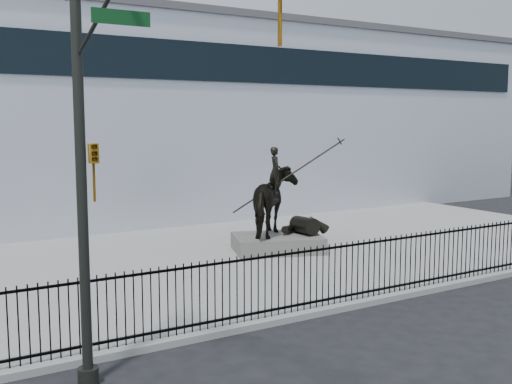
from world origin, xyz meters
TOP-DOWN VIEW (x-y plane):
  - ground at (0.00, 0.00)m, footprint 120.00×120.00m
  - plaza at (0.00, 7.00)m, footprint 30.00×12.00m
  - building at (0.00, 20.00)m, footprint 44.00×14.00m
  - picket_fence at (0.00, 1.25)m, footprint 22.10×0.10m
  - statue_plinth at (1.30, 6.93)m, footprint 3.40×2.84m
  - equestrian_statue at (1.35, 6.92)m, footprint 3.54×2.82m
  - traffic_signal_left at (-6.75, -0.62)m, footprint 1.52×4.84m

SIDE VIEW (x-z plane):
  - ground at x=0.00m, z-range 0.00..0.00m
  - plaza at x=0.00m, z-range 0.00..0.15m
  - statue_plinth at x=1.30m, z-range 0.15..0.70m
  - picket_fence at x=0.00m, z-range 0.15..1.65m
  - equestrian_statue at x=1.35m, z-range 0.26..3.42m
  - traffic_signal_left at x=-6.75m, z-range 0.53..7.53m
  - building at x=0.00m, z-range 0.00..9.00m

